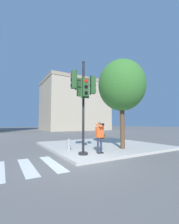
# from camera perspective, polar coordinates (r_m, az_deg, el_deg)

# --- Properties ---
(ground_plane) EXTENTS (160.00, 160.00, 0.00)m
(ground_plane) POSITION_cam_1_polar(r_m,az_deg,el_deg) (7.06, -3.04, -18.50)
(ground_plane) COLOR slate
(sidewalk_corner) EXTENTS (8.00, 8.00, 0.14)m
(sidewalk_corner) POSITION_cam_1_polar(r_m,az_deg,el_deg) (11.77, 4.48, -12.47)
(sidewalk_corner) COLOR #BCB7AD
(sidewalk_corner) RESTS_ON ground_plane
(traffic_signal_pole) EXTENTS (1.34, 1.34, 4.90)m
(traffic_signal_pole) POSITION_cam_1_polar(r_m,az_deg,el_deg) (7.89, -2.45, 7.19)
(traffic_signal_pole) COLOR black
(traffic_signal_pole) RESTS_ON sidewalk_corner
(person_photographer) EXTENTS (0.58, 0.54, 1.66)m
(person_photographer) POSITION_cam_1_polar(r_m,az_deg,el_deg) (8.15, 3.97, -8.55)
(person_photographer) COLOR black
(person_photographer) RESTS_ON sidewalk_corner
(street_tree) EXTENTS (3.04, 3.04, 5.74)m
(street_tree) POSITION_cam_1_polar(r_m,az_deg,el_deg) (10.10, 12.16, 9.83)
(street_tree) COLOR brown
(street_tree) RESTS_ON sidewalk_corner
(fire_hydrant) EXTENTS (0.18, 0.24, 0.68)m
(fire_hydrant) POSITION_cam_1_polar(r_m,az_deg,el_deg) (9.13, -7.82, -12.19)
(fire_hydrant) COLOR #99999E
(fire_hydrant) RESTS_ON sidewalk_corner
(building_right) EXTENTS (16.71, 12.59, 13.40)m
(building_right) POSITION_cam_1_polar(r_m,az_deg,el_deg) (41.91, -5.83, 2.39)
(building_right) COLOR tan
(building_right) RESTS_ON ground_plane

